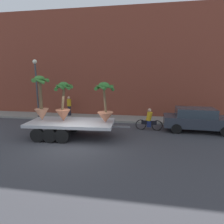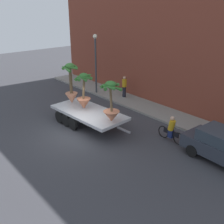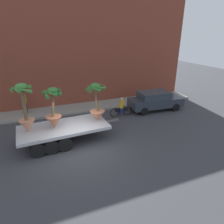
# 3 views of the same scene
# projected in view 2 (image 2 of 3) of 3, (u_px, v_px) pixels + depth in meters

# --- Properties ---
(ground_plane) EXTENTS (60.00, 60.00, 0.00)m
(ground_plane) POSITION_uv_depth(u_px,v_px,m) (80.00, 134.00, 15.87)
(ground_plane) COLOR #38383D
(sidewalk) EXTENTS (24.00, 2.20, 0.15)m
(sidewalk) POSITION_uv_depth(u_px,v_px,m) (149.00, 108.00, 19.52)
(sidewalk) COLOR gray
(sidewalk) RESTS_ON ground
(building_facade) EXTENTS (24.00, 1.20, 9.30)m
(building_facade) POSITION_uv_depth(u_px,v_px,m) (168.00, 43.00, 18.79)
(building_facade) COLOR brown
(building_facade) RESTS_ON ground
(flatbed_trailer) EXTENTS (6.16, 2.64, 0.98)m
(flatbed_trailer) POSITION_uv_depth(u_px,v_px,m) (86.00, 113.00, 16.86)
(flatbed_trailer) COLOR #B7BABF
(flatbed_trailer) RESTS_ON ground
(potted_palm_rear) EXTENTS (1.14, 1.21, 2.73)m
(potted_palm_rear) POSITION_uv_depth(u_px,v_px,m) (71.00, 86.00, 17.48)
(potted_palm_rear) COLOR tan
(potted_palm_rear) RESTS_ON flatbed_trailer
(potted_palm_middle) EXTENTS (1.15, 1.20, 2.36)m
(potted_palm_middle) POSITION_uv_depth(u_px,v_px,m) (84.00, 94.00, 16.56)
(potted_palm_middle) COLOR #B26647
(potted_palm_middle) RESTS_ON flatbed_trailer
(potted_palm_front) EXTENTS (1.25, 1.33, 2.37)m
(potted_palm_front) POSITION_uv_depth(u_px,v_px,m) (111.00, 104.00, 14.82)
(potted_palm_front) COLOR #C17251
(potted_palm_front) RESTS_ON flatbed_trailer
(cyclist) EXTENTS (1.84, 0.36, 1.54)m
(cyclist) POSITION_uv_depth(u_px,v_px,m) (171.00, 130.00, 14.83)
(cyclist) COLOR black
(cyclist) RESTS_ON ground
(pedestrian_near_gate) EXTENTS (0.36, 0.36, 1.71)m
(pedestrian_near_gate) POSITION_uv_depth(u_px,v_px,m) (124.00, 86.00, 21.31)
(pedestrian_near_gate) COLOR black
(pedestrian_near_gate) RESTS_ON sidewalk
(street_lamp) EXTENTS (0.36, 0.36, 4.83)m
(street_lamp) POSITION_uv_depth(u_px,v_px,m) (96.00, 56.00, 21.52)
(street_lamp) COLOR #383D42
(street_lamp) RESTS_ON sidewalk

